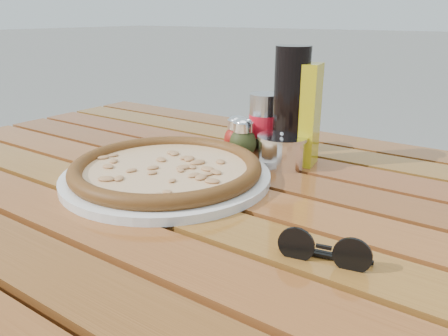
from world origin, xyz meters
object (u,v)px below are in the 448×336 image
Objects in this scene: dark_bottle at (291,106)px; olive_oil_cruet at (303,114)px; parmesan_tin at (282,150)px; sunglasses at (324,251)px; table at (217,229)px; oregano_shaker at (243,139)px; pepper_shaker at (237,136)px; soda_can at (265,123)px; plate at (167,176)px; pizza at (166,168)px.

dark_bottle is 1.05× the size of olive_oil_cruet.
parmesan_tin is 0.93× the size of sunglasses.
sunglasses is (0.23, -0.12, 0.09)m from table.
table is 12.72× the size of sunglasses.
dark_bottle is 2.00× the size of sunglasses.
oregano_shaker reaches higher than table.
soda_can is (0.03, 0.06, 0.02)m from pepper_shaker.
plate is 0.02m from pizza.
dark_bottle is at bearing -161.74° from olive_oil_cruet.
olive_oil_cruet reaches higher than plate.
pizza is 4.51× the size of pepper_shaker.
sunglasses reaches higher than plate.
oregano_shaker is at bearing 77.60° from plate.
plate is 3.53× the size of parmesan_tin.
pepper_shaker is 0.81× the size of parmesan_tin.
parmesan_tin reaches higher than pizza.
pepper_shaker is 1.00× the size of oregano_shaker.
soda_can reaches higher than oregano_shaker.
oregano_shaker is 0.09m from parmesan_tin.
sunglasses is at bearing -16.61° from plate.
olive_oil_cruet reaches higher than soda_can.
table is at bearing -101.79° from parmesan_tin.
sunglasses is (0.28, -0.35, -0.04)m from soda_can.
plate is 3.27× the size of sunglasses.
dark_bottle is (0.09, 0.03, 0.07)m from oregano_shaker.
sunglasses is at bearing -56.95° from dark_bottle.
olive_oil_cruet is at bearing 55.13° from plate.
sunglasses is at bearing -54.55° from parmesan_tin.
parmesan_tin is (0.13, 0.18, 0.01)m from pizza.
soda_can is at bearing 78.50° from plate.
olive_oil_cruet is 1.91× the size of sunglasses.
table is 0.28m from sunglasses.
parmesan_tin is (0.11, -0.01, -0.01)m from pepper_shaker.
pizza is 0.26m from soda_can.
soda_can is 0.11m from olive_oil_cruet.
soda_can is (0.01, 0.07, 0.02)m from oregano_shaker.
plate is 0.26m from soda_can.
pizza is 3.08× the size of soda_can.
oregano_shaker is (-0.05, 0.17, 0.11)m from table.
sunglasses is at bearing -43.45° from pepper_shaker.
pepper_shaker is (-0.08, 0.18, 0.11)m from table.
soda_can is 0.57× the size of olive_oil_cruet.
plate is 4.39× the size of pepper_shaker.
pepper_shaker reaches higher than plate.
pepper_shaker is 0.11m from parmesan_tin.
plate is 0.97× the size of pizza.
soda_can is at bearing 59.54° from pepper_shaker.
olive_oil_cruet is (0.13, 0.02, 0.06)m from pepper_shaker.
dark_bottle reaches higher than sunglasses.
dark_bottle reaches higher than table.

